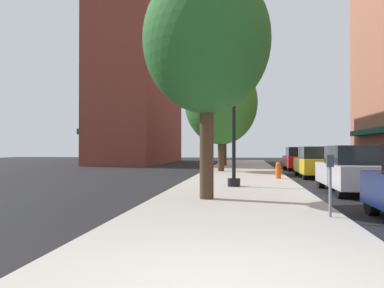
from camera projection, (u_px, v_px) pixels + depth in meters
name	position (u px, v px, depth m)	size (l,w,h in m)	color
ground_plane	(314.00, 177.00, 21.30)	(90.00, 90.00, 0.00)	black
sidewalk_slab	(241.00, 174.00, 22.84)	(4.80, 50.00, 0.12)	#A8A399
building_far_background	(140.00, 70.00, 42.29)	(6.80, 18.00, 20.12)	brown
lamppost	(234.00, 105.00, 14.86)	(0.48, 0.48, 5.90)	black
fire_hydrant	(278.00, 170.00, 18.71)	(0.33, 0.26, 0.79)	#E05614
parking_meter_near	(330.00, 177.00, 8.20)	(0.14, 0.09, 1.31)	slate
tree_near	(221.00, 103.00, 24.83)	(4.63, 4.63, 7.02)	#422D1E
tree_mid	(207.00, 41.00, 11.23)	(3.68, 3.68, 6.67)	#422D1E
tree_far	(224.00, 103.00, 33.31)	(4.75, 4.75, 8.07)	#422D1E
car_silver	(353.00, 170.00, 13.60)	(1.80, 4.30, 1.66)	black
car_yellow	(316.00, 162.00, 20.87)	(1.80, 4.30, 1.66)	black
car_red	(298.00, 159.00, 27.86)	(1.80, 4.30, 1.66)	black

